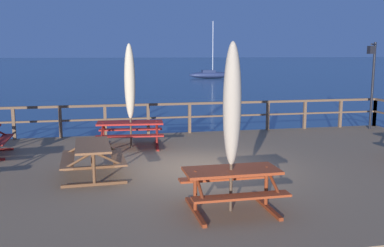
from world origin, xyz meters
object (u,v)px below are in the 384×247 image
(picnic_table_mid_right, at_px, (232,181))
(patio_umbrella_tall_back_left, at_px, (232,105))
(lamp_post_hooked, at_px, (372,72))
(picnic_table_back_left, at_px, (93,153))
(sailboat_distant, at_px, (210,74))
(picnic_table_back_right, at_px, (130,129))
(patio_umbrella_short_front, at_px, (130,82))

(picnic_table_mid_right, distance_m, patio_umbrella_tall_back_left, 1.37)
(patio_umbrella_tall_back_left, xyz_separation_m, lamp_post_hooked, (7.44, 7.02, 0.19))
(picnic_table_back_left, distance_m, sailboat_distant, 50.87)
(picnic_table_back_right, bearing_deg, picnic_table_mid_right, -76.03)
(picnic_table_back_left, height_order, patio_umbrella_short_front, patio_umbrella_short_front)
(picnic_table_mid_right, height_order, picnic_table_back_left, same)
(picnic_table_back_right, distance_m, patio_umbrella_tall_back_left, 6.13)
(picnic_table_back_left, xyz_separation_m, sailboat_distant, (15.00, 48.60, -0.73))
(picnic_table_mid_right, relative_size, patio_umbrella_short_front, 0.55)
(picnic_table_mid_right, bearing_deg, picnic_table_back_left, 132.43)
(lamp_post_hooked, bearing_deg, patio_umbrella_short_front, -171.69)
(picnic_table_back_left, relative_size, lamp_post_hooked, 0.57)
(patio_umbrella_short_front, xyz_separation_m, sailboat_distant, (13.94, 45.63, -2.14))
(picnic_table_back_right, distance_m, patio_umbrella_short_front, 1.41)
(picnic_table_mid_right, height_order, patio_umbrella_short_front, patio_umbrella_short_front)
(sailboat_distant, bearing_deg, patio_umbrella_short_front, -106.99)
(patio_umbrella_tall_back_left, height_order, sailboat_distant, sailboat_distant)
(picnic_table_back_left, xyz_separation_m, lamp_post_hooked, (9.90, 4.27, 1.56))
(sailboat_distant, bearing_deg, picnic_table_mid_right, -103.71)
(picnic_table_back_right, xyz_separation_m, picnic_table_mid_right, (1.44, -5.77, -0.01))
(picnic_table_back_right, relative_size, lamp_post_hooked, 0.65)
(picnic_table_back_left, height_order, lamp_post_hooked, lamp_post_hooked)
(picnic_table_mid_right, relative_size, picnic_table_back_left, 0.94)
(picnic_table_back_right, distance_m, picnic_table_back_left, 3.23)
(picnic_table_back_right, xyz_separation_m, lamp_post_hooked, (8.85, 1.21, 1.55))
(picnic_table_mid_right, height_order, sailboat_distant, sailboat_distant)
(patio_umbrella_short_front, bearing_deg, picnic_table_mid_right, -75.99)
(picnic_table_mid_right, height_order, patio_umbrella_tall_back_left, patio_umbrella_tall_back_left)
(picnic_table_mid_right, xyz_separation_m, sailboat_distant, (12.52, 51.32, -0.72))
(picnic_table_back_right, height_order, picnic_table_mid_right, same)
(patio_umbrella_short_front, xyz_separation_m, patio_umbrella_tall_back_left, (1.40, -5.73, -0.05))
(picnic_table_mid_right, distance_m, lamp_post_hooked, 10.31)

